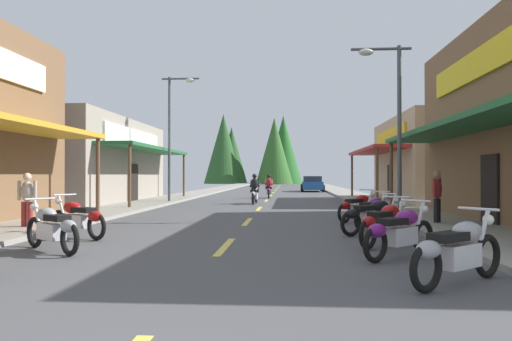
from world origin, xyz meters
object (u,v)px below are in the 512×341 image
motorcycle_parked_right_5 (358,207)px  streetlamp_right (390,106)px  motorcycle_parked_left_1 (52,227)px  motorcycle_parked_right_0 (458,249)px  pedestrian_waiting (437,194)px  motorcycle_parked_right_2 (385,223)px  motorcycle_parked_right_3 (373,215)px  motorcycle_parked_right_1 (400,231)px  motorcycle_parked_left_2 (78,217)px  pedestrian_by_shop (27,198)px  rider_cruising_trailing (269,188)px  motorcycle_parked_right_4 (372,211)px  streetlamp_left (174,122)px  parked_car_curbside (312,184)px  rider_cruising_lead (255,191)px

motorcycle_parked_right_5 → streetlamp_right: bearing=-14.4°
motorcycle_parked_right_5 → motorcycle_parked_left_1: size_ratio=0.92×
motorcycle_parked_right_0 → motorcycle_parked_left_1: 7.29m
pedestrian_waiting → streetlamp_right: bearing=151.6°
motorcycle_parked_right_2 → pedestrian_waiting: (2.29, 3.93, 0.45)m
motorcycle_parked_right_3 → motorcycle_parked_right_1: bearing=-125.6°
motorcycle_parked_left_2 → pedestrian_by_shop: size_ratio=1.21×
motorcycle_parked_left_1 → pedestrian_waiting: pedestrian_waiting is taller
motorcycle_parked_right_2 → motorcycle_parked_right_5: bearing=37.4°
motorcycle_parked_left_1 → rider_cruising_trailing: rider_cruising_trailing is taller
streetlamp_right → motorcycle_parked_left_1: size_ratio=3.34×
motorcycle_parked_right_0 → motorcycle_parked_left_2: size_ratio=0.90×
motorcycle_parked_right_4 → motorcycle_parked_left_2: bearing=145.4°
motorcycle_parked_right_4 → pedestrian_by_shop: (-9.39, -1.38, 0.41)m
streetlamp_right → motorcycle_parked_right_3: streetlamp_right is taller
motorcycle_parked_right_5 → pedestrian_waiting: (2.12, -1.19, 0.45)m
rider_cruising_trailing → streetlamp_right: bearing=-164.3°
motorcycle_parked_left_2 → streetlamp_left: bearing=-54.5°
streetlamp_right → motorcycle_parked_left_1: bearing=-138.4°
motorcycle_parked_right_2 → parked_car_curbside: (0.06, 32.58, 0.20)m
motorcycle_parked_right_0 → motorcycle_parked_right_2: 3.54m
motorcycle_parked_right_3 → rider_cruising_lead: 12.87m
rider_cruising_trailing → parked_car_curbside: rider_cruising_trailing is taller
streetlamp_right → motorcycle_parked_right_2: (-1.36, -5.86, -3.35)m
streetlamp_right → motorcycle_parked_right_0: streetlamp_right is taller
motorcycle_parked_right_3 → pedestrian_waiting: (2.22, 2.06, 0.45)m
streetlamp_right → motorcycle_parked_right_1: size_ratio=3.62×
streetlamp_left → motorcycle_parked_right_3: size_ratio=3.67×
motorcycle_parked_right_2 → streetlamp_right: bearing=26.3°
motorcycle_parked_right_3 → motorcycle_parked_right_5: bearing=54.5°
motorcycle_parked_right_0 → rider_cruising_trailing: rider_cruising_trailing is taller
motorcycle_parked_right_1 → rider_cruising_trailing: rider_cruising_trailing is taller
motorcycle_parked_right_3 → motorcycle_parked_right_5: 3.25m
streetlamp_right → rider_cruising_trailing: 15.35m
streetlamp_left → rider_cruising_lead: (4.30, -0.19, -3.67)m
motorcycle_parked_right_1 → motorcycle_parked_right_5: 6.60m
motorcycle_parked_right_5 → motorcycle_parked_left_2: 8.48m
rider_cruising_lead → motorcycle_parked_right_0: bearing=-164.9°
motorcycle_parked_right_4 → motorcycle_parked_right_5: bearing=40.5°
rider_cruising_lead → parked_car_curbside: 18.85m
streetlamp_left → motorcycle_parked_right_1: 18.17m
rider_cruising_lead → motorcycle_parked_right_1: bearing=-164.3°
motorcycle_parked_left_1 → motorcycle_parked_left_2: size_ratio=0.93×
motorcycle_parked_left_1 → pedestrian_waiting: bearing=-112.4°
motorcycle_parked_right_1 → pedestrian_waiting: size_ratio=1.00×
streetlamp_left → pedestrian_waiting: (10.43, -10.40, -3.39)m
motorcycle_parked_right_2 → motorcycle_parked_left_2: same height
motorcycle_parked_right_2 → motorcycle_parked_right_3: size_ratio=0.94×
motorcycle_parked_right_4 → rider_cruising_lead: size_ratio=0.84×
motorcycle_parked_right_2 → motorcycle_parked_right_5: size_ratio=1.06×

